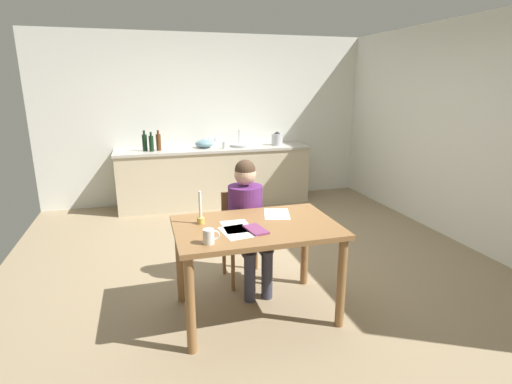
{
  "coord_description": "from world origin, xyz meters",
  "views": [
    {
      "loc": [
        -1.06,
        -3.77,
        1.86
      ],
      "look_at": [
        -0.04,
        -0.25,
        0.85
      ],
      "focal_mm": 27.78,
      "sensor_mm": 36.0,
      "label": 1
    }
  ],
  "objects_px": {
    "bottle_wine_red": "(159,142)",
    "wine_glass_back_left": "(204,140)",
    "book_magazine": "(256,230)",
    "wine_glass_by_kettle": "(209,139)",
    "coffee_mug": "(209,236)",
    "teacup_on_counter": "(225,145)",
    "mixing_bowl": "(204,144)",
    "dining_table": "(256,239)",
    "bottle_oil": "(145,142)",
    "candlestick": "(201,215)",
    "stovetop_kettle": "(277,139)",
    "chair_at_table": "(243,232)",
    "wine_glass_near_sink": "(216,139)",
    "sink_unit": "(242,145)",
    "bottle_vinegar": "(151,143)",
    "person_seated": "(248,216)"
  },
  "relations": [
    {
      "from": "dining_table",
      "to": "wine_glass_by_kettle",
      "type": "relative_size",
      "value": 8.32
    },
    {
      "from": "wine_glass_back_left",
      "to": "book_magazine",
      "type": "bearing_deg",
      "value": -92.61
    },
    {
      "from": "book_magazine",
      "to": "wine_glass_by_kettle",
      "type": "relative_size",
      "value": 1.49
    },
    {
      "from": "dining_table",
      "to": "wine_glass_by_kettle",
      "type": "height_order",
      "value": "wine_glass_by_kettle"
    },
    {
      "from": "wine_glass_by_kettle",
      "to": "teacup_on_counter",
      "type": "xyz_separation_m",
      "value": [
        0.19,
        -0.3,
        -0.05
      ]
    },
    {
      "from": "candlestick",
      "to": "wine_glass_near_sink",
      "type": "distance_m",
      "value": 3.27
    },
    {
      "from": "bottle_wine_red",
      "to": "stovetop_kettle",
      "type": "distance_m",
      "value": 1.86
    },
    {
      "from": "mixing_bowl",
      "to": "wine_glass_back_left",
      "type": "bearing_deg",
      "value": 78.18
    },
    {
      "from": "bottle_wine_red",
      "to": "wine_glass_by_kettle",
      "type": "xyz_separation_m",
      "value": [
        0.78,
        0.18,
        -0.02
      ]
    },
    {
      "from": "bottle_oil",
      "to": "stovetop_kettle",
      "type": "xyz_separation_m",
      "value": [
        2.05,
        0.03,
        -0.03
      ]
    },
    {
      "from": "sink_unit",
      "to": "stovetop_kettle",
      "type": "height_order",
      "value": "sink_unit"
    },
    {
      "from": "mixing_bowl",
      "to": "chair_at_table",
      "type": "bearing_deg",
      "value": -90.81
    },
    {
      "from": "sink_unit",
      "to": "bottle_oil",
      "type": "bearing_deg",
      "value": -178.51
    },
    {
      "from": "mixing_bowl",
      "to": "wine_glass_near_sink",
      "type": "relative_size",
      "value": 1.76
    },
    {
      "from": "bottle_vinegar",
      "to": "candlestick",
      "type": "bearing_deg",
      "value": -84.65
    },
    {
      "from": "sink_unit",
      "to": "dining_table",
      "type": "bearing_deg",
      "value": -102.07
    },
    {
      "from": "wine_glass_by_kettle",
      "to": "teacup_on_counter",
      "type": "relative_size",
      "value": 1.34
    },
    {
      "from": "dining_table",
      "to": "bottle_wine_red",
      "type": "xyz_separation_m",
      "value": [
        -0.59,
        3.16,
        0.36
      ]
    },
    {
      "from": "book_magazine",
      "to": "teacup_on_counter",
      "type": "bearing_deg",
      "value": 71.26
    },
    {
      "from": "bottle_wine_red",
      "to": "wine_glass_near_sink",
      "type": "xyz_separation_m",
      "value": [
        0.89,
        0.18,
        -0.02
      ]
    },
    {
      "from": "coffee_mug",
      "to": "teacup_on_counter",
      "type": "xyz_separation_m",
      "value": [
        0.8,
        3.31,
        0.12
      ]
    },
    {
      "from": "mixing_bowl",
      "to": "wine_glass_by_kettle",
      "type": "xyz_separation_m",
      "value": [
        0.1,
        0.11,
        0.05
      ]
    },
    {
      "from": "book_magazine",
      "to": "mixing_bowl",
      "type": "distance_m",
      "value": 3.36
    },
    {
      "from": "dining_table",
      "to": "wine_glass_back_left",
      "type": "relative_size",
      "value": 8.32
    },
    {
      "from": "dining_table",
      "to": "coffee_mug",
      "type": "bearing_deg",
      "value": -146.94
    },
    {
      "from": "candlestick",
      "to": "stovetop_kettle",
      "type": "relative_size",
      "value": 1.21
    },
    {
      "from": "person_seated",
      "to": "dining_table",
      "type": "bearing_deg",
      "value": -97.23
    },
    {
      "from": "book_magazine",
      "to": "bottle_wine_red",
      "type": "xyz_separation_m",
      "value": [
        -0.55,
        3.28,
        0.24
      ]
    },
    {
      "from": "dining_table",
      "to": "teacup_on_counter",
      "type": "height_order",
      "value": "teacup_on_counter"
    },
    {
      "from": "chair_at_table",
      "to": "book_magazine",
      "type": "bearing_deg",
      "value": -97.15
    },
    {
      "from": "teacup_on_counter",
      "to": "bottle_oil",
      "type": "bearing_deg",
      "value": 174.33
    },
    {
      "from": "coffee_mug",
      "to": "teacup_on_counter",
      "type": "distance_m",
      "value": 3.41
    },
    {
      "from": "coffee_mug",
      "to": "bottle_oil",
      "type": "xyz_separation_m",
      "value": [
        -0.36,
        3.43,
        0.19
      ]
    },
    {
      "from": "dining_table",
      "to": "wine_glass_back_left",
      "type": "xyz_separation_m",
      "value": [
        0.12,
        3.34,
        0.35
      ]
    },
    {
      "from": "bottle_oil",
      "to": "wine_glass_near_sink",
      "type": "relative_size",
      "value": 1.96
    },
    {
      "from": "mixing_bowl",
      "to": "wine_glass_by_kettle",
      "type": "height_order",
      "value": "wine_glass_by_kettle"
    },
    {
      "from": "mixing_bowl",
      "to": "wine_glass_near_sink",
      "type": "height_order",
      "value": "wine_glass_near_sink"
    },
    {
      "from": "candlestick",
      "to": "bottle_vinegar",
      "type": "relative_size",
      "value": 0.95
    },
    {
      "from": "bottle_wine_red",
      "to": "wine_glass_back_left",
      "type": "height_order",
      "value": "bottle_wine_red"
    },
    {
      "from": "wine_glass_near_sink",
      "to": "wine_glass_by_kettle",
      "type": "distance_m",
      "value": 0.11
    },
    {
      "from": "candlestick",
      "to": "wine_glass_back_left",
      "type": "bearing_deg",
      "value": 80.47
    },
    {
      "from": "coffee_mug",
      "to": "book_magazine",
      "type": "height_order",
      "value": "coffee_mug"
    },
    {
      "from": "candlestick",
      "to": "book_magazine",
      "type": "xyz_separation_m",
      "value": [
        0.38,
        -0.27,
        -0.07
      ]
    },
    {
      "from": "bottle_oil",
      "to": "teacup_on_counter",
      "type": "xyz_separation_m",
      "value": [
        1.17,
        -0.12,
        -0.07
      ]
    },
    {
      "from": "wine_glass_back_left",
      "to": "bottle_vinegar",
      "type": "bearing_deg",
      "value": -163.54
    },
    {
      "from": "chair_at_table",
      "to": "teacup_on_counter",
      "type": "height_order",
      "value": "teacup_on_counter"
    },
    {
      "from": "candlestick",
      "to": "wine_glass_by_kettle",
      "type": "height_order",
      "value": "wine_glass_by_kettle"
    },
    {
      "from": "book_magazine",
      "to": "wine_glass_near_sink",
      "type": "distance_m",
      "value": 3.48
    },
    {
      "from": "wine_glass_back_left",
      "to": "wine_glass_near_sink",
      "type": "bearing_deg",
      "value": 0.0
    },
    {
      "from": "bottle_vinegar",
      "to": "chair_at_table",
      "type": "bearing_deg",
      "value": -72.84
    }
  ]
}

